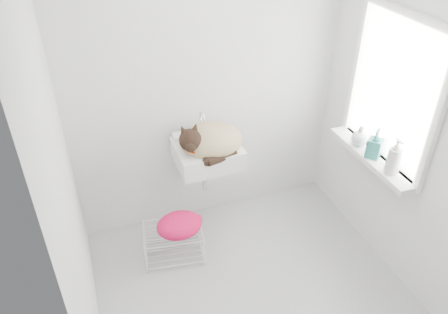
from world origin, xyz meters
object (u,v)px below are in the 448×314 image
object	(u,v)px
bottle_c	(358,144)
wire_rack	(173,241)
bottle_b	(372,157)
bottle_a	(390,172)
sink	(207,145)
cat	(209,141)

from	to	relation	value
bottle_c	wire_rack	bearing A→B (deg)	173.04
wire_rack	bottle_b	xyz separation A→B (m)	(1.46, -0.36, 0.70)
bottle_a	bottle_c	size ratio (longest dim) A/B	1.42
wire_rack	bottle_b	size ratio (longest dim) A/B	2.03
bottle_c	sink	bearing A→B (deg)	160.56
bottle_b	cat	bearing A→B (deg)	153.25
cat	bottle_b	bearing A→B (deg)	-22.37
cat	wire_rack	world-z (taller)	cat
wire_rack	bottle_a	xyz separation A→B (m)	(1.46, -0.57, 0.70)
sink	bottle_a	size ratio (longest dim) A/B	2.17
sink	bottle_c	world-z (taller)	sink
bottle_c	cat	bearing A→B (deg)	161.24
wire_rack	bottle_b	distance (m)	1.66
wire_rack	bottle_a	size ratio (longest dim) A/B	1.96
sink	cat	size ratio (longest dim) A/B	0.97
sink	bottle_a	bearing A→B (deg)	-35.34
bottle_a	bottle_c	distance (m)	0.39
bottle_b	bottle_c	world-z (taller)	bottle_b
bottle_a	bottle_c	xyz separation A→B (m)	(0.00, 0.39, 0.00)
bottle_a	bottle_b	xyz separation A→B (m)	(0.00, 0.21, 0.00)
wire_rack	bottle_a	world-z (taller)	bottle_a
wire_rack	bottle_c	world-z (taller)	bottle_c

